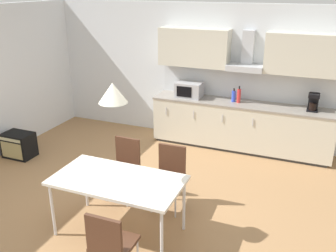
{
  "coord_description": "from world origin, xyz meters",
  "views": [
    {
      "loc": [
        2.26,
        -3.88,
        2.9
      ],
      "look_at": [
        0.4,
        0.7,
        1.0
      ],
      "focal_mm": 40.0,
      "sensor_mm": 36.0,
      "label": 1
    }
  ],
  "objects_px": {
    "chair_far_left": "(125,162)",
    "guitar_amp": "(19,145)",
    "coffee_maker": "(313,102)",
    "chair_near_right": "(110,242)",
    "dining_table": "(118,182)",
    "pendant_lamp": "(113,93)",
    "bottle_red": "(239,96)",
    "chair_far_right": "(170,171)",
    "microwave": "(189,90)",
    "bottle_blue": "(234,96)"
  },
  "relations": [
    {
      "from": "chair_far_left",
      "to": "guitar_amp",
      "type": "height_order",
      "value": "chair_far_left"
    },
    {
      "from": "coffee_maker",
      "to": "chair_near_right",
      "type": "distance_m",
      "value": 4.26
    },
    {
      "from": "dining_table",
      "to": "guitar_amp",
      "type": "bearing_deg",
      "value": 155.45
    },
    {
      "from": "chair_far_left",
      "to": "pendant_lamp",
      "type": "bearing_deg",
      "value": -66.56
    },
    {
      "from": "bottle_red",
      "to": "chair_near_right",
      "type": "distance_m",
      "value": 3.92
    },
    {
      "from": "chair_far_left",
      "to": "bottle_red",
      "type": "bearing_deg",
      "value": 64.25
    },
    {
      "from": "dining_table",
      "to": "guitar_amp",
      "type": "relative_size",
      "value": 2.96
    },
    {
      "from": "bottle_red",
      "to": "chair_far_right",
      "type": "relative_size",
      "value": 0.35
    },
    {
      "from": "coffee_maker",
      "to": "dining_table",
      "type": "bearing_deg",
      "value": -122.96
    },
    {
      "from": "coffee_maker",
      "to": "guitar_amp",
      "type": "bearing_deg",
      "value": -158.45
    },
    {
      "from": "coffee_maker",
      "to": "bottle_red",
      "type": "xyz_separation_m",
      "value": [
        -1.25,
        -0.02,
        -0.02
      ]
    },
    {
      "from": "bottle_red",
      "to": "guitar_amp",
      "type": "relative_size",
      "value": 0.58
    },
    {
      "from": "microwave",
      "to": "bottle_red",
      "type": "relative_size",
      "value": 1.58
    },
    {
      "from": "bottle_red",
      "to": "chair_near_right",
      "type": "bearing_deg",
      "value": -96.08
    },
    {
      "from": "guitar_amp",
      "to": "coffee_maker",
      "type": "bearing_deg",
      "value": 21.55
    },
    {
      "from": "microwave",
      "to": "guitar_amp",
      "type": "distance_m",
      "value": 3.22
    },
    {
      "from": "bottle_blue",
      "to": "guitar_amp",
      "type": "height_order",
      "value": "bottle_blue"
    },
    {
      "from": "bottle_blue",
      "to": "chair_far_left",
      "type": "xyz_separation_m",
      "value": [
        -1.01,
        -2.3,
        -0.45
      ]
    },
    {
      "from": "microwave",
      "to": "chair_far_left",
      "type": "distance_m",
      "value": 2.34
    },
    {
      "from": "chair_near_right",
      "to": "guitar_amp",
      "type": "bearing_deg",
      "value": 146.43
    },
    {
      "from": "dining_table",
      "to": "chair_near_right",
      "type": "relative_size",
      "value": 1.77
    },
    {
      "from": "chair_far_left",
      "to": "chair_near_right",
      "type": "bearing_deg",
      "value": -66.43
    },
    {
      "from": "chair_far_left",
      "to": "pendant_lamp",
      "type": "height_order",
      "value": "pendant_lamp"
    },
    {
      "from": "bottle_blue",
      "to": "chair_far_left",
      "type": "distance_m",
      "value": 2.55
    },
    {
      "from": "bottle_red",
      "to": "dining_table",
      "type": "distance_m",
      "value": 3.18
    },
    {
      "from": "bottle_red",
      "to": "pendant_lamp",
      "type": "relative_size",
      "value": 0.95
    },
    {
      "from": "bottle_red",
      "to": "pendant_lamp",
      "type": "bearing_deg",
      "value": -103.87
    },
    {
      "from": "chair_near_right",
      "to": "bottle_red",
      "type": "bearing_deg",
      "value": 83.92
    },
    {
      "from": "chair_far_right",
      "to": "chair_near_right",
      "type": "height_order",
      "value": "same"
    },
    {
      "from": "bottle_red",
      "to": "dining_table",
      "type": "height_order",
      "value": "bottle_red"
    },
    {
      "from": "microwave",
      "to": "bottle_red",
      "type": "height_order",
      "value": "bottle_red"
    },
    {
      "from": "microwave",
      "to": "chair_near_right",
      "type": "height_order",
      "value": "microwave"
    },
    {
      "from": "dining_table",
      "to": "pendant_lamp",
      "type": "xyz_separation_m",
      "value": [
        0.0,
        0.0,
        1.09
      ]
    },
    {
      "from": "chair_far_right",
      "to": "bottle_red",
      "type": "bearing_deg",
      "value": 79.69
    },
    {
      "from": "bottle_red",
      "to": "dining_table",
      "type": "relative_size",
      "value": 0.2
    },
    {
      "from": "bottle_blue",
      "to": "bottle_red",
      "type": "distance_m",
      "value": 0.1
    },
    {
      "from": "bottle_red",
      "to": "pendant_lamp",
      "type": "height_order",
      "value": "pendant_lamp"
    },
    {
      "from": "pendant_lamp",
      "to": "bottle_red",
      "type": "bearing_deg",
      "value": 76.13
    },
    {
      "from": "microwave",
      "to": "chair_far_left",
      "type": "relative_size",
      "value": 0.55
    },
    {
      "from": "chair_far_right",
      "to": "guitar_amp",
      "type": "height_order",
      "value": "chair_far_right"
    },
    {
      "from": "bottle_blue",
      "to": "chair_far_right",
      "type": "xyz_separation_m",
      "value": [
        -0.32,
        -2.3,
        -0.45
      ]
    },
    {
      "from": "bottle_red",
      "to": "pendant_lamp",
      "type": "distance_m",
      "value": 3.26
    },
    {
      "from": "pendant_lamp",
      "to": "chair_far_left",
      "type": "bearing_deg",
      "value": 113.44
    },
    {
      "from": "chair_far_right",
      "to": "pendant_lamp",
      "type": "xyz_separation_m",
      "value": [
        -0.34,
        -0.79,
        1.26
      ]
    },
    {
      "from": "chair_far_left",
      "to": "guitar_amp",
      "type": "xyz_separation_m",
      "value": [
        -2.36,
        0.45,
        -0.31
      ]
    },
    {
      "from": "bottle_blue",
      "to": "bottle_red",
      "type": "relative_size",
      "value": 0.81
    },
    {
      "from": "microwave",
      "to": "guitar_amp",
      "type": "xyz_separation_m",
      "value": [
        -2.53,
        -1.84,
        -0.8
      ]
    },
    {
      "from": "dining_table",
      "to": "chair_far_left",
      "type": "relative_size",
      "value": 1.77
    },
    {
      "from": "guitar_amp",
      "to": "chair_near_right",
      "type": "bearing_deg",
      "value": -33.57
    },
    {
      "from": "bottle_blue",
      "to": "chair_far_left",
      "type": "bearing_deg",
      "value": -113.62
    }
  ]
}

